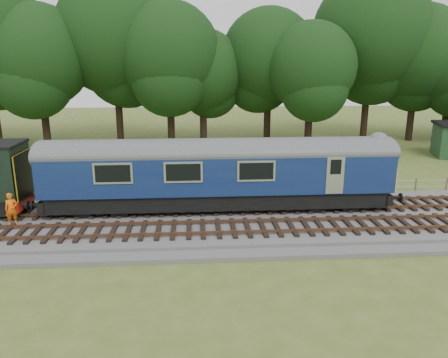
{
  "coord_description": "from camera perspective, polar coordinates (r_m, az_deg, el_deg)",
  "views": [
    {
      "loc": [
        -1.77,
        -20.78,
        7.98
      ],
      "look_at": [
        -0.22,
        1.4,
        2.0
      ],
      "focal_mm": 35.0,
      "sensor_mm": 36.0,
      "label": 1
    }
  ],
  "objects": [
    {
      "name": "ground",
      "position": [
        22.33,
        0.82,
        -5.89
      ],
      "size": [
        120.0,
        120.0,
        0.0
      ],
      "primitive_type": "plane",
      "color": "#4B5D22",
      "rests_on": "ground"
    },
    {
      "name": "ballast",
      "position": [
        22.27,
        0.83,
        -5.47
      ],
      "size": [
        70.0,
        7.0,
        0.35
      ],
      "primitive_type": "cube",
      "color": "#4C4C4F",
      "rests_on": "ground"
    },
    {
      "name": "track_north",
      "position": [
        23.5,
        0.54,
        -3.72
      ],
      "size": [
        67.2,
        2.4,
        0.21
      ],
      "color": "black",
      "rests_on": "ballast"
    },
    {
      "name": "track_south",
      "position": [
        20.69,
        1.2,
        -6.39
      ],
      "size": [
        67.2,
        2.4,
        0.21
      ],
      "color": "black",
      "rests_on": "ballast"
    },
    {
      "name": "fence",
      "position": [
        26.57,
        0.02,
        -2.42
      ],
      "size": [
        64.0,
        0.12,
        1.0
      ],
      "primitive_type": null,
      "color": "#6B6054",
      "rests_on": "ground"
    },
    {
      "name": "tree_line",
      "position": [
        43.55,
        -1.59,
        4.5
      ],
      "size": [
        70.0,
        8.0,
        18.0
      ],
      "primitive_type": null,
      "color": "black",
      "rests_on": "ground"
    },
    {
      "name": "dmu_railcar",
      "position": [
        22.86,
        -0.72,
        1.45
      ],
      "size": [
        18.05,
        2.86,
        3.88
      ],
      "color": "black",
      "rests_on": "ground"
    },
    {
      "name": "worker",
      "position": [
        23.34,
        -26.01,
        -3.55
      ],
      "size": [
        0.69,
        0.61,
        1.59
      ],
      "primitive_type": "imported",
      "rotation": [
        0.0,
        0.0,
        0.5
      ],
      "color": "orange",
      "rests_on": "ballast"
    }
  ]
}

